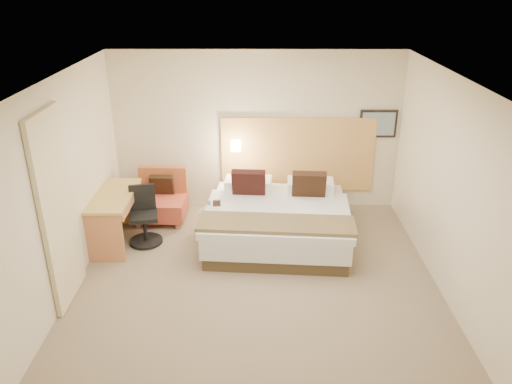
{
  "coord_description": "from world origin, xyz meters",
  "views": [
    {
      "loc": [
        0.01,
        -5.56,
        3.82
      ],
      "look_at": [
        -0.01,
        0.51,
        1.13
      ],
      "focal_mm": 35.0,
      "sensor_mm": 36.0,
      "label": 1
    }
  ],
  "objects_px": {
    "desk": "(115,205)",
    "desk_chair": "(144,220)",
    "bed": "(278,219)",
    "lounge_chair": "(162,200)",
    "side_table": "(213,224)"
  },
  "relations": [
    {
      "from": "desk",
      "to": "desk_chair",
      "type": "relative_size",
      "value": 1.44
    },
    {
      "from": "bed",
      "to": "lounge_chair",
      "type": "xyz_separation_m",
      "value": [
        -1.9,
        0.68,
        -0.0
      ]
    },
    {
      "from": "lounge_chair",
      "to": "desk",
      "type": "relative_size",
      "value": 0.67
    },
    {
      "from": "side_table",
      "to": "desk_chair",
      "type": "height_order",
      "value": "desk_chair"
    },
    {
      "from": "bed",
      "to": "desk_chair",
      "type": "distance_m",
      "value": 2.03
    },
    {
      "from": "desk",
      "to": "desk_chair",
      "type": "distance_m",
      "value": 0.48
    },
    {
      "from": "desk",
      "to": "desk_chair",
      "type": "bearing_deg",
      "value": -0.19
    },
    {
      "from": "lounge_chair",
      "to": "desk",
      "type": "xyz_separation_m",
      "value": [
        -0.54,
        -0.77,
        0.29
      ]
    },
    {
      "from": "side_table",
      "to": "desk_chair",
      "type": "bearing_deg",
      "value": -177.16
    },
    {
      "from": "side_table",
      "to": "desk_chair",
      "type": "distance_m",
      "value": 1.04
    },
    {
      "from": "lounge_chair",
      "to": "desk_chair",
      "type": "height_order",
      "value": "desk_chair"
    },
    {
      "from": "lounge_chair",
      "to": "desk",
      "type": "bearing_deg",
      "value": -124.69
    },
    {
      "from": "bed",
      "to": "side_table",
      "type": "distance_m",
      "value": 1.0
    },
    {
      "from": "desk",
      "to": "lounge_chair",
      "type": "bearing_deg",
      "value": 55.31
    },
    {
      "from": "desk",
      "to": "desk_chair",
      "type": "xyz_separation_m",
      "value": [
        0.41,
        -0.0,
        -0.26
      ]
    }
  ]
}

